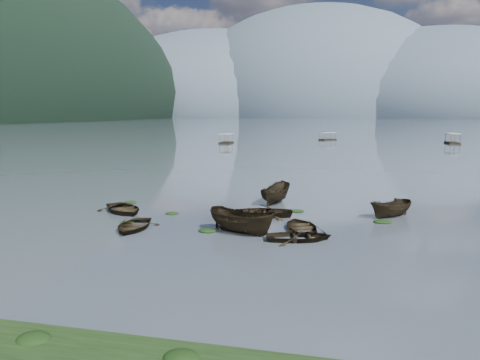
% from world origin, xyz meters
% --- Properties ---
extents(ground_plane, '(2400.00, 2400.00, 0.00)m').
position_xyz_m(ground_plane, '(0.00, 0.00, 0.00)').
color(ground_plane, '#49525B').
extents(haze_mtn_a, '(520.00, 520.00, 280.00)m').
position_xyz_m(haze_mtn_a, '(-260.00, 900.00, 0.00)').
color(haze_mtn_a, '#475666').
rests_on(haze_mtn_a, ground).
extents(haze_mtn_b, '(520.00, 520.00, 340.00)m').
position_xyz_m(haze_mtn_b, '(-60.00, 900.00, 0.00)').
color(haze_mtn_b, '#475666').
rests_on(haze_mtn_b, ground).
extents(haze_mtn_c, '(520.00, 520.00, 260.00)m').
position_xyz_m(haze_mtn_c, '(140.00, 900.00, 0.00)').
color(haze_mtn_c, '#475666').
rests_on(haze_mtn_c, ground).
extents(rowboat_0, '(3.23, 4.24, 0.82)m').
position_xyz_m(rowboat_0, '(-4.72, 2.52, 0.00)').
color(rowboat_0, black).
rests_on(rowboat_0, ground).
extents(rowboat_2, '(5.06, 3.50, 1.83)m').
position_xyz_m(rowboat_2, '(2.25, 3.12, 0.00)').
color(rowboat_2, black).
rests_on(rowboat_2, ground).
extents(rowboat_3, '(3.89, 4.58, 0.81)m').
position_xyz_m(rowboat_3, '(5.70, 4.93, 0.00)').
color(rowboat_3, black).
rests_on(rowboat_3, ground).
extents(rowboat_4, '(4.45, 3.71, 0.80)m').
position_xyz_m(rowboat_4, '(5.84, 2.40, 0.00)').
color(rowboat_4, black).
rests_on(rowboat_4, ground).
extents(rowboat_5, '(3.74, 3.73, 1.48)m').
position_xyz_m(rowboat_5, '(11.50, 10.02, 0.00)').
color(rowboat_5, black).
rests_on(rowboat_5, ground).
extents(rowboat_6, '(5.37, 5.28, 0.91)m').
position_xyz_m(rowboat_6, '(-7.73, 7.04, 0.00)').
color(rowboat_6, black).
rests_on(rowboat_6, ground).
extents(rowboat_7, '(5.02, 3.96, 0.94)m').
position_xyz_m(rowboat_7, '(2.41, 8.27, 0.00)').
color(rowboat_7, black).
rests_on(rowboat_7, ground).
extents(rowboat_8, '(2.56, 4.85, 1.78)m').
position_xyz_m(rowboat_8, '(2.64, 13.41, 0.00)').
color(rowboat_8, black).
rests_on(rowboat_8, ground).
extents(weed_clump_0, '(0.99, 0.81, 0.22)m').
position_xyz_m(weed_clump_0, '(-5.86, 3.92, 0.00)').
color(weed_clump_0, black).
rests_on(weed_clump_0, ground).
extents(weed_clump_1, '(1.13, 0.91, 0.25)m').
position_xyz_m(weed_clump_1, '(0.07, 3.03, 0.00)').
color(weed_clump_1, black).
rests_on(weed_clump_1, ground).
extents(weed_clump_2, '(1.20, 0.96, 0.26)m').
position_xyz_m(weed_clump_2, '(2.78, 4.56, 0.00)').
color(weed_clump_2, black).
rests_on(weed_clump_2, ground).
extents(weed_clump_3, '(0.86, 0.73, 0.19)m').
position_xyz_m(weed_clump_3, '(1.09, 5.72, 0.00)').
color(weed_clump_3, black).
rests_on(weed_clump_3, ground).
extents(weed_clump_4, '(1.24, 0.98, 0.26)m').
position_xyz_m(weed_clump_4, '(10.84, 8.09, 0.00)').
color(weed_clump_4, black).
rests_on(weed_clump_4, ground).
extents(weed_clump_5, '(1.06, 0.85, 0.22)m').
position_xyz_m(weed_clump_5, '(-8.91, 10.51, 0.00)').
color(weed_clump_5, black).
rests_on(weed_clump_5, ground).
extents(weed_clump_6, '(1.01, 0.84, 0.21)m').
position_xyz_m(weed_clump_6, '(-4.00, 7.31, 0.00)').
color(weed_clump_6, black).
rests_on(weed_clump_6, ground).
extents(weed_clump_7, '(1.02, 0.82, 0.22)m').
position_xyz_m(weed_clump_7, '(4.83, 10.28, 0.00)').
color(weed_clump_7, black).
rests_on(weed_clump_7, ground).
extents(pontoon_left, '(2.51, 5.90, 2.25)m').
position_xyz_m(pontoon_left, '(-21.22, 85.82, 0.00)').
color(pontoon_left, black).
rests_on(pontoon_left, ground).
extents(pontoon_centre, '(4.93, 5.33, 1.97)m').
position_xyz_m(pontoon_centre, '(2.01, 106.07, 0.00)').
color(pontoon_centre, black).
rests_on(pontoon_centre, ground).
extents(pontoon_right, '(2.78, 6.35, 2.41)m').
position_xyz_m(pontoon_right, '(32.17, 97.81, 0.00)').
color(pontoon_right, black).
rests_on(pontoon_right, ground).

